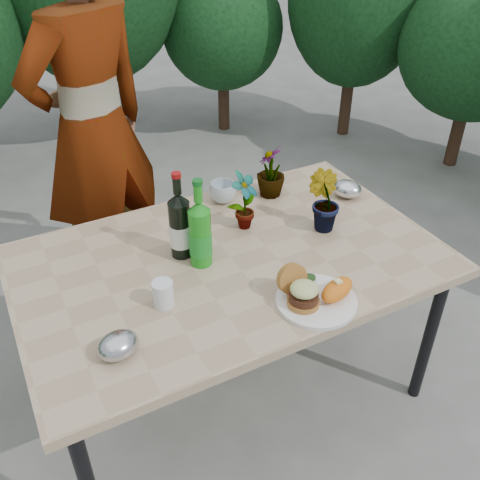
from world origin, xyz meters
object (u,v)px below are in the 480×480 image
wine_bottle (180,226)px  person (94,131)px  patio_table (230,269)px  dinner_plate (316,301)px

wine_bottle → person: (-0.09, 0.85, 0.07)m
patio_table → dinner_plate: bearing=-68.8°
patio_table → dinner_plate: dinner_plate is taller
wine_bottle → person: person is taller
patio_table → dinner_plate: (0.14, -0.37, 0.06)m
wine_bottle → person: bearing=118.7°
patio_table → person: person is taller
wine_bottle → person: size_ratio=0.18×
patio_table → wine_bottle: (-0.16, 0.11, 0.19)m
patio_table → dinner_plate: size_ratio=5.71×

